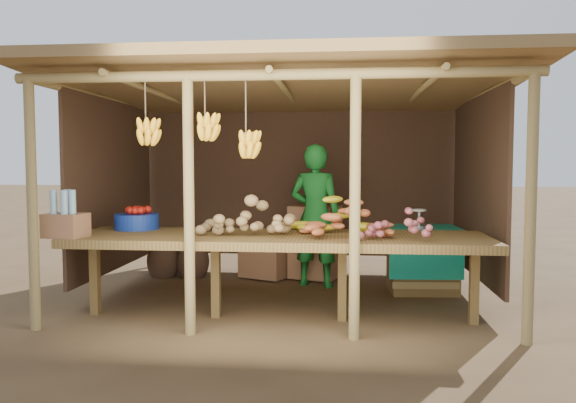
{
  "coord_description": "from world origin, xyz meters",
  "views": [
    {
      "loc": [
        0.59,
        -6.14,
        1.47
      ],
      "look_at": [
        0.0,
        0.0,
        1.05
      ],
      "focal_mm": 35.0,
      "sensor_mm": 36.0,
      "label": 1
    }
  ],
  "objects": [
    {
      "name": "ground",
      "position": [
        0.0,
        0.0,
        0.0
      ],
      "size": [
        60.0,
        60.0,
        0.0
      ],
      "primitive_type": "plane",
      "color": "brown",
      "rests_on": "ground"
    },
    {
      "name": "stall_structure",
      "position": [
        -0.04,
        0.09,
        1.93
      ],
      "size": [
        4.7,
        3.5,
        2.43
      ],
      "color": "#98804E",
      "rests_on": "ground"
    },
    {
      "name": "counter",
      "position": [
        0.0,
        -0.95,
        0.74
      ],
      "size": [
        3.9,
        1.05,
        0.8
      ],
      "color": "brown",
      "rests_on": "ground"
    },
    {
      "name": "potato_heap",
      "position": [
        -0.24,
        -0.93,
        0.98
      ],
      "size": [
        1.11,
        0.81,
        0.37
      ],
      "primitive_type": null,
      "rotation": [
        0.0,
        0.0,
        0.23
      ],
      "color": "#96774D",
      "rests_on": "counter"
    },
    {
      "name": "sweet_potato_heap",
      "position": [
        0.68,
        -1.01,
        0.98
      ],
      "size": [
        0.87,
        0.54,
        0.35
      ],
      "primitive_type": null,
      "rotation": [
        0.0,
        0.0,
        0.03
      ],
      "color": "#B0562D",
      "rests_on": "counter"
    },
    {
      "name": "onion_heap",
      "position": [
        1.09,
        -1.22,
        0.98
      ],
      "size": [
        0.82,
        0.58,
        0.35
      ],
      "primitive_type": null,
      "rotation": [
        0.0,
        0.0,
        -0.18
      ],
      "color": "#A24F55",
      "rests_on": "counter"
    },
    {
      "name": "banana_pile",
      "position": [
        0.51,
        -0.66,
        0.98
      ],
      "size": [
        0.73,
        0.49,
        0.35
      ],
      "primitive_type": null,
      "rotation": [
        0.0,
        0.0,
        -0.11
      ],
      "color": "yellow",
      "rests_on": "counter"
    },
    {
      "name": "tomato_basin",
      "position": [
        -1.49,
        -0.62,
        0.9
      ],
      "size": [
        0.45,
        0.45,
        0.23
      ],
      "rotation": [
        0.0,
        0.0,
        0.36
      ],
      "color": "navy",
      "rests_on": "counter"
    },
    {
      "name": "bottle_box",
      "position": [
        -1.9,
        -1.3,
        0.97
      ],
      "size": [
        0.38,
        0.32,
        0.43
      ],
      "color": "#936242",
      "rests_on": "counter"
    },
    {
      "name": "vendor",
      "position": [
        0.28,
        0.51,
        0.85
      ],
      "size": [
        0.7,
        0.55,
        1.7
      ],
      "primitive_type": "imported",
      "rotation": [
        0.0,
        0.0,
        2.89
      ],
      "color": "#197027",
      "rests_on": "ground"
    },
    {
      "name": "tarp_crate",
      "position": [
        1.51,
        0.35,
        0.4
      ],
      "size": [
        0.85,
        0.74,
        0.97
      ],
      "color": "brown",
      "rests_on": "ground"
    },
    {
      "name": "carton_stack",
      "position": [
        0.05,
        0.92,
        0.4
      ],
      "size": [
        1.32,
        0.63,
        0.91
      ],
      "color": "#936242",
      "rests_on": "ground"
    },
    {
      "name": "burlap_sacks",
      "position": [
        -1.51,
        0.87,
        0.25
      ],
      "size": [
        0.81,
        0.43,
        0.58
      ],
      "color": "#483021",
      "rests_on": "ground"
    }
  ]
}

